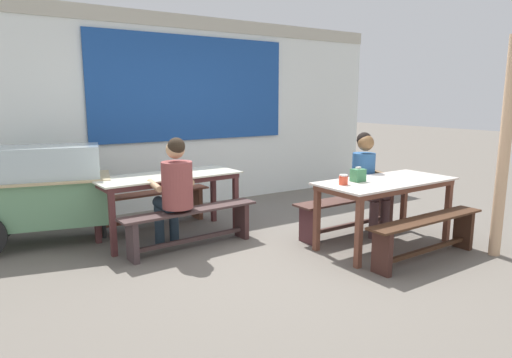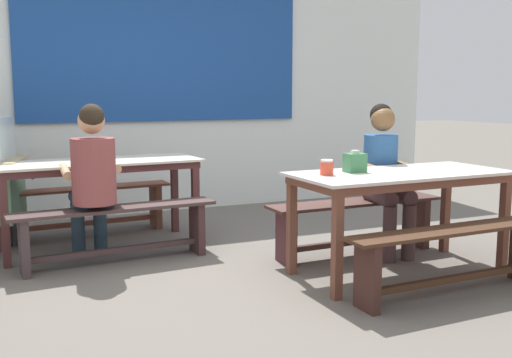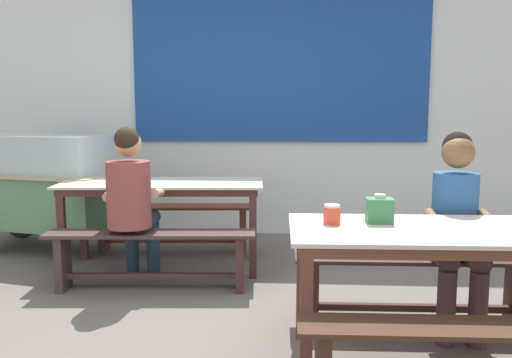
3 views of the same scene
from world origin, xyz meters
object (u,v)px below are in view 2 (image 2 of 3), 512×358
Objects in this scene: bench_near_back at (356,219)px; person_left_back_turned at (92,174)px; bench_far_front at (116,226)px; condiment_jar at (327,168)px; bench_near_front at (452,252)px; dining_table_near at (400,182)px; bench_far_back at (87,204)px; dining_table_far at (98,170)px; tissue_box at (355,163)px; person_right_near_table at (385,170)px.

bench_near_back is 2.17m from person_left_back_turned.
bench_far_front is 0.45m from person_left_back_turned.
condiment_jar is (1.46, -1.09, 0.10)m from person_left_back_turned.
bench_near_back is 0.97× the size of bench_near_front.
dining_table_near is 1.31× the size of person_left_back_turned.
person_left_back_turned is at bearing 163.58° from bench_near_back.
person_left_back_turned is (-0.09, -1.05, 0.43)m from bench_far_back.
dining_table_near is at bearing -48.34° from bench_far_back.
person_left_back_turned reaches higher than dining_table_far.
bench_far_front and bench_near_back have the same top height.
person_left_back_turned is at bearing 150.58° from dining_table_near.
bench_near_front is at bearing -39.70° from person_left_back_turned.
bench_near_back is at bearing -40.23° from bench_far_back.
condiment_jar reaches higher than dining_table_far.
bench_far_front is 10.03× the size of tissue_box.
condiment_jar is at bearing -139.98° from bench_near_back.
bench_far_front is 1.01× the size of bench_near_front.
dining_table_far is 1.09× the size of bench_far_back.
bench_far_front is 1.74m from condiment_jar.
bench_near_front is 1.01m from condiment_jar.
person_left_back_turned is (-2.04, 0.60, 0.42)m from bench_near_back.
dining_table_far is 16.21× the size of condiment_jar.
tissue_box is 1.48× the size of condiment_jar.
bench_near_front is at bearing -41.00° from bench_far_front.
person_right_near_table is (2.11, -0.61, 0.41)m from bench_far_front.
bench_far_back is at bearing 141.72° from person_right_near_table.
condiment_jar is at bearing -38.34° from bench_far_front.
bench_far_front is at bearing 163.88° from bench_near_back.
bench_far_back is at bearing 128.18° from tissue_box.
person_right_near_table is (2.15, -1.17, 0.02)m from dining_table_far.
condiment_jar reaches higher than bench_near_front.
bench_near_front is (1.98, -2.77, 0.00)m from bench_far_back.
bench_far_back is 1.00× the size of bench_far_front.
condiment_jar reaches higher than dining_table_near.
tissue_box is (1.57, -0.98, 0.53)m from bench_far_front.
person_right_near_table reaches higher than dining_table_far.
person_right_near_table is at bearing -16.88° from bench_near_back.
person_left_back_turned is 11.58× the size of condiment_jar.
dining_table_far is at bearing 150.20° from bench_near_back.
bench_near_back is 1.23× the size of person_left_back_turned.
bench_far_back is 3.40m from bench_near_front.
dining_table_near is at bearing -29.42° from person_left_back_turned.
bench_far_back is (-0.04, 0.55, -0.39)m from dining_table_far.
person_left_back_turned is at bearing 140.30° from bench_near_front.
dining_table_near reaches higher than bench_near_front.
bench_far_front is 14.86× the size of condiment_jar.
bench_far_back is 1.28× the size of person_left_back_turned.
condiment_jar is at bearing -49.82° from dining_table_far.
bench_far_front is 1.93m from tissue_box.
bench_far_back is at bearing 93.69° from dining_table_far.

